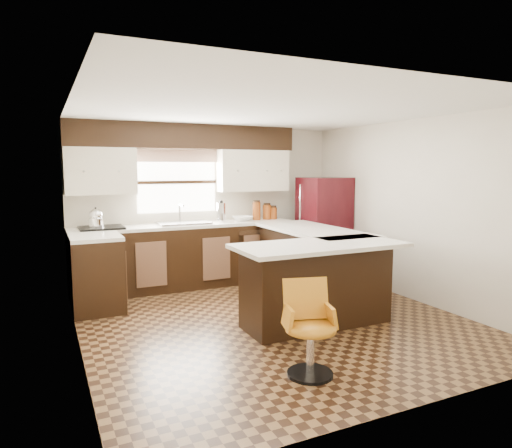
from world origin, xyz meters
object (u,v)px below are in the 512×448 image
peninsula_long (310,265)px  refrigerator (324,228)px  peninsula_return (317,286)px  bar_chair (311,330)px

peninsula_long → refrigerator: refrigerator is taller
peninsula_return → refrigerator: 2.37m
peninsula_return → bar_chair: bearing=-124.9°
peninsula_long → refrigerator: bearing=48.2°
refrigerator → bar_chair: 3.66m
refrigerator → peninsula_long: bearing=-131.8°
peninsula_long → peninsula_return: size_ratio=1.18×
peninsula_return → bar_chair: peninsula_return is taller
bar_chair → refrigerator: bearing=70.1°
peninsula_long → peninsula_return: bearing=-118.3°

